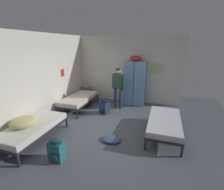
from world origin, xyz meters
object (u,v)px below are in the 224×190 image
object	(u,v)px
bedding_heap	(23,122)
backpack_teal	(56,150)
backpack_navy	(104,107)
shelf_unit	(86,92)
bed_right	(164,122)
water_bottle	(85,85)
bed_left_front	(33,128)
clothes_pile_denim	(111,139)
person_traveler	(118,85)
lotion_bottle	(87,86)
locker_bank	(135,82)
bed_left_rear	(79,99)

from	to	relation	value
bedding_heap	backpack_teal	xyz separation A→B (m)	(1.20, -0.34, -0.35)
backpack_navy	backpack_teal	size ratio (longest dim) A/B	1.00
shelf_unit	backpack_teal	world-z (taller)	shelf_unit
backpack_teal	bed_right	bearing A→B (deg)	39.87
bedding_heap	water_bottle	world-z (taller)	water_bottle
water_bottle	backpack_navy	bearing A→B (deg)	-42.89
shelf_unit	bed_left_front	bearing A→B (deg)	-86.08
shelf_unit	clothes_pile_denim	world-z (taller)	shelf_unit
bed_left_front	person_traveler	distance (m)	3.38
backpack_teal	lotion_bottle	bearing A→B (deg)	106.90
shelf_unit	person_traveler	distance (m)	1.99
locker_bank	backpack_navy	bearing A→B (deg)	-121.63
water_bottle	bed_left_front	bearing A→B (deg)	-84.86
person_traveler	backpack_navy	xyz separation A→B (m)	(-0.33, -0.70, -0.72)
locker_bank	shelf_unit	world-z (taller)	locker_bank
locker_bank	shelf_unit	bearing A→B (deg)	-179.51
bed_right	backpack_teal	size ratio (longest dim) A/B	3.45
bed_left_front	backpack_navy	distance (m)	2.56
shelf_unit	clothes_pile_denim	bearing A→B (deg)	-53.42
clothes_pile_denim	bed_right	bearing A→B (deg)	30.22
bed_left_front	lotion_bottle	xyz separation A→B (m)	(-0.18, 3.61, 0.27)
bed_left_rear	backpack_teal	world-z (taller)	backpack_teal
water_bottle	bed_left_rear	bearing A→B (deg)	-74.25
backpack_navy	clothes_pile_denim	world-z (taller)	backpack_navy
bed_left_front	bed_right	bearing A→B (deg)	22.92
bed_left_rear	bedding_heap	xyz separation A→B (m)	(-0.14, -2.64, 0.23)
locker_bank	bedding_heap	world-z (taller)	locker_bank
lotion_bottle	clothes_pile_denim	world-z (taller)	lotion_bottle
person_traveler	clothes_pile_denim	world-z (taller)	person_traveler
bed_left_front	bed_left_rear	size ratio (longest dim) A/B	1.00
locker_bank	lotion_bottle	distance (m)	2.24
shelf_unit	bed_right	xyz separation A→B (m)	(3.58, -2.24, 0.04)
person_traveler	backpack_navy	bearing A→B (deg)	-115.49
bed_right	bedding_heap	bearing A→B (deg)	-155.92
bed_left_front	backpack_teal	world-z (taller)	backpack_teal
bed_left_front	lotion_bottle	distance (m)	3.62
locker_bank	lotion_bottle	world-z (taller)	locker_bank
clothes_pile_denim	person_traveler	bearing A→B (deg)	101.67
bed_left_front	water_bottle	distance (m)	3.69
person_traveler	water_bottle	bearing A→B (deg)	159.14
bed_right	bed_left_rear	distance (m)	3.51
bed_left_front	clothes_pile_denim	distance (m)	2.12
bed_left_rear	person_traveler	xyz separation A→B (m)	(1.51, 0.47, 0.60)
lotion_bottle	bed_right	bearing A→B (deg)	-32.03
bed_left_rear	person_traveler	size ratio (longest dim) A/B	1.17
bed_left_front	bed_left_rear	bearing A→B (deg)	90.00
person_traveler	backpack_teal	world-z (taller)	person_traveler
locker_bank	clothes_pile_denim	xyz separation A→B (m)	(-0.04, -3.04, -0.92)
bedding_heap	bed_left_front	bearing A→B (deg)	45.84
bed_left_front	water_bottle	world-z (taller)	water_bottle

